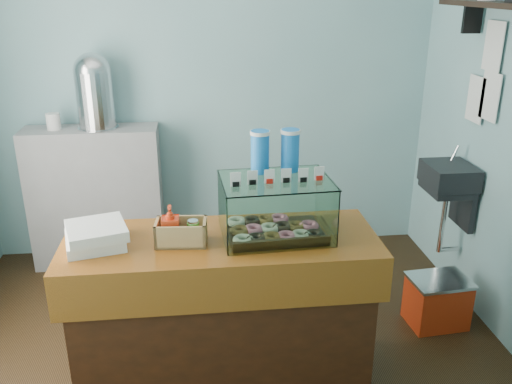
{
  "coord_description": "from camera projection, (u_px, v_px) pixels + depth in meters",
  "views": [
    {
      "loc": [
        -0.1,
        -2.73,
        2.11
      ],
      "look_at": [
        0.19,
        -0.15,
        1.11
      ],
      "focal_mm": 38.0,
      "sensor_mm": 36.0,
      "label": 1
    }
  ],
  "objects": [
    {
      "name": "ground",
      "position": [
        223.0,
        354.0,
        3.3
      ],
      "size": [
        3.5,
        3.5,
        0.0
      ],
      "primitive_type": "plane",
      "color": "black",
      "rests_on": "ground"
    },
    {
      "name": "room_shell",
      "position": [
        220.0,
        70.0,
        2.7
      ],
      "size": [
        3.54,
        3.04,
        2.82
      ],
      "color": "#74A1AA",
      "rests_on": "ground"
    },
    {
      "name": "counter",
      "position": [
        223.0,
        313.0,
        2.9
      ],
      "size": [
        1.6,
        0.6,
        0.9
      ],
      "color": "#3E1B0B",
      "rests_on": "ground"
    },
    {
      "name": "back_shelf",
      "position": [
        97.0,
        197.0,
        4.23
      ],
      "size": [
        1.0,
        0.32,
        1.1
      ],
      "primitive_type": "cube",
      "color": "gray",
      "rests_on": "ground"
    },
    {
      "name": "display_case",
      "position": [
        274.0,
        203.0,
        2.76
      ],
      "size": [
        0.57,
        0.43,
        0.52
      ],
      "rotation": [
        0.0,
        0.0,
        0.05
      ],
      "color": "#331E0F",
      "rests_on": "counter"
    },
    {
      "name": "condiment_crate",
      "position": [
        178.0,
        230.0,
        2.67
      ],
      "size": [
        0.26,
        0.17,
        0.2
      ],
      "rotation": [
        0.0,
        0.0,
        -0.08
      ],
      "color": "tan",
      "rests_on": "counter"
    },
    {
      "name": "pastry_boxes",
      "position": [
        96.0,
        235.0,
        2.65
      ],
      "size": [
        0.35,
        0.34,
        0.11
      ],
      "rotation": [
        0.0,
        0.0,
        0.24
      ],
      "color": "white",
      "rests_on": "counter"
    },
    {
      "name": "coffee_urn",
      "position": [
        94.0,
        89.0,
        3.94
      ],
      "size": [
        0.3,
        0.3,
        0.55
      ],
      "color": "silver",
      "rests_on": "back_shelf"
    },
    {
      "name": "red_cooler",
      "position": [
        437.0,
        301.0,
        3.54
      ],
      "size": [
        0.4,
        0.32,
        0.33
      ],
      "rotation": [
        0.0,
        0.0,
        0.09
      ],
      "color": "red",
      "rests_on": "ground"
    }
  ]
}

